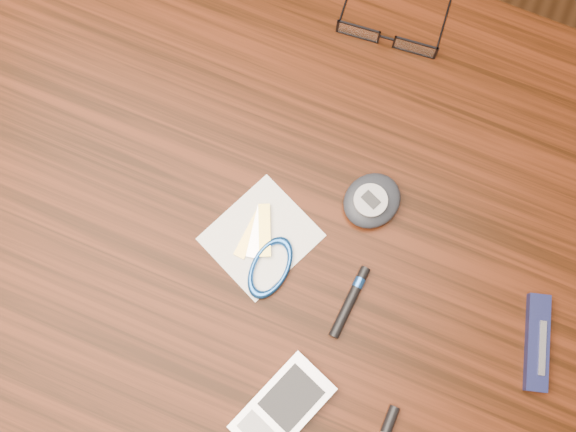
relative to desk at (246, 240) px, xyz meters
name	(u,v)px	position (x,y,z in m)	size (l,w,h in m)	color
ground	(264,299)	(0.00, 0.00, -0.65)	(3.80, 3.80, 0.00)	#472814
desk	(246,240)	(0.00, 0.00, 0.00)	(1.00, 0.70, 0.75)	#371508
eyeglasses	(388,34)	(0.07, 0.26, 0.11)	(0.13, 0.13, 0.03)	black
pda_phone	(283,407)	(0.11, -0.16, 0.11)	(0.09, 0.11, 0.02)	#B0B1B5
pedometer	(372,201)	(0.12, 0.07, 0.11)	(0.08, 0.08, 0.03)	#22252D
notepad_keys	(266,253)	(0.04, -0.02, 0.11)	(0.13, 0.13, 0.01)	white
pocket_knife	(537,343)	(0.33, 0.00, 0.11)	(0.05, 0.10, 0.01)	#0E1139
black_blue_pen	(351,299)	(0.14, -0.03, 0.11)	(0.02, 0.08, 0.01)	black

